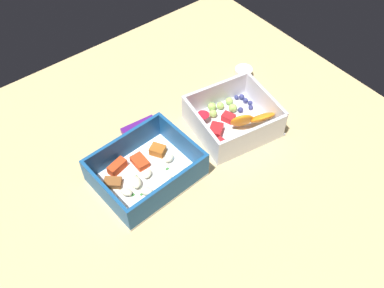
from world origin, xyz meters
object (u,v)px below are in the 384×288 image
at_px(paper_cup_liner, 244,72).
at_px(pasta_container, 146,172).
at_px(candy_bar, 139,127).
at_px(fruit_bowl, 234,120).

bearing_deg(paper_cup_liner, pasta_container, -163.68).
bearing_deg(paper_cup_liner, candy_bar, 177.85).
height_order(fruit_bowl, paper_cup_liner, fruit_bowl).
height_order(fruit_bowl, candy_bar, fruit_bowl).
bearing_deg(candy_bar, paper_cup_liner, -2.15).
xyz_separation_m(pasta_container, candy_bar, (0.06, 0.10, -0.01)).
distance_m(fruit_bowl, paper_cup_liner, 0.16).
distance_m(pasta_container, fruit_bowl, 0.20).
bearing_deg(fruit_bowl, candy_bar, 143.19).
relative_size(fruit_bowl, paper_cup_liner, 4.58).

